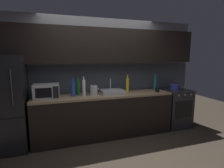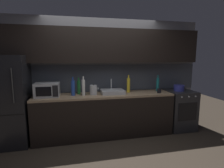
{
  "view_description": "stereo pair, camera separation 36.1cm",
  "coord_description": "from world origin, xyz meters",
  "views": [
    {
      "loc": [
        -0.94,
        -2.5,
        1.67
      ],
      "look_at": [
        0.16,
        0.9,
        1.11
      ],
      "focal_mm": 27.79,
      "sensor_mm": 36.0,
      "label": 1
    },
    {
      "loc": [
        -0.59,
        -2.6,
        1.67
      ],
      "look_at": [
        0.16,
        0.9,
        1.11
      ],
      "focal_mm": 27.79,
      "sensor_mm": 36.0,
      "label": 2
    }
  ],
  "objects": [
    {
      "name": "microwave",
      "position": [
        -1.13,
        0.92,
        1.04
      ],
      "size": [
        0.46,
        0.35,
        0.27
      ],
      "color": "#A8AAAF",
      "rests_on": "counter_run"
    },
    {
      "name": "ground_plane",
      "position": [
        0.0,
        0.0,
        0.0
      ],
      "size": [
        10.0,
        10.0,
        0.0
      ],
      "primitive_type": "plane",
      "color": "#2D261E"
    },
    {
      "name": "wine_bottle_blue",
      "position": [
        -0.64,
        0.91,
        1.06
      ],
      "size": [
        0.08,
        0.08,
        0.37
      ],
      "color": "#234299",
      "rests_on": "counter_run"
    },
    {
      "name": "wine_bottle_yellow",
      "position": [
        0.54,
        0.98,
        1.06
      ],
      "size": [
        0.07,
        0.07,
        0.38
      ],
      "color": "gold",
      "rests_on": "counter_run"
    },
    {
      "name": "kettle",
      "position": [
        -0.23,
        0.9,
        1.0
      ],
      "size": [
        0.18,
        0.15,
        0.22
      ],
      "color": "#B7BABF",
      "rests_on": "counter_run"
    },
    {
      "name": "sink_basin",
      "position": [
        0.17,
        0.93,
        0.94
      ],
      "size": [
        0.48,
        0.38,
        0.3
      ],
      "color": "#ADAFB5",
      "rests_on": "counter_run"
    },
    {
      "name": "wine_bottle_green",
      "position": [
        -0.52,
        1.03,
        1.05
      ],
      "size": [
        0.07,
        0.07,
        0.35
      ],
      "color": "#1E6B2D",
      "rests_on": "counter_run"
    },
    {
      "name": "counter_run",
      "position": [
        0.0,
        0.9,
        0.45
      ],
      "size": [
        2.86,
        0.6,
        0.9
      ],
      "color": "black",
      "rests_on": "ground"
    },
    {
      "name": "cooking_pot",
      "position": [
        1.73,
        0.9,
        0.97
      ],
      "size": [
        0.23,
        0.23,
        0.13
      ],
      "color": "#333899",
      "rests_on": "oven_range"
    },
    {
      "name": "mug_dark",
      "position": [
        1.17,
        0.77,
        0.95
      ],
      "size": [
        0.09,
        0.09,
        0.09
      ],
      "primitive_type": "cylinder",
      "color": "black",
      "rests_on": "counter_run"
    },
    {
      "name": "oven_range",
      "position": [
        1.77,
        0.9,
        0.45
      ],
      "size": [
        0.6,
        0.62,
        0.9
      ],
      "color": "#232326",
      "rests_on": "ground"
    },
    {
      "name": "wine_bottle_teal",
      "position": [
        1.24,
        0.98,
        1.05
      ],
      "size": [
        0.07,
        0.07,
        0.37
      ],
      "color": "#19666B",
      "rests_on": "counter_run"
    },
    {
      "name": "back_wall",
      "position": [
        0.0,
        1.2,
        1.55
      ],
      "size": [
        4.6,
        0.44,
        2.5
      ],
      "color": "slate",
      "rests_on": "ground"
    },
    {
      "name": "refrigerator",
      "position": [
        -1.81,
        0.9,
        0.85
      ],
      "size": [
        0.68,
        0.69,
        1.7
      ],
      "color": "black",
      "rests_on": "ground"
    },
    {
      "name": "wine_bottle_white",
      "position": [
        -0.43,
        0.87,
        1.07
      ],
      "size": [
        0.06,
        0.06,
        0.39
      ],
      "color": "silver",
      "rests_on": "counter_run"
    }
  ]
}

